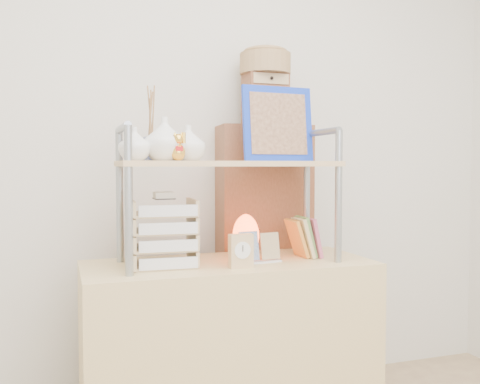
# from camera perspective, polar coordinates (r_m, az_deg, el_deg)

# --- Properties ---
(desk) EXTENTS (1.20, 0.50, 0.75)m
(desk) POSITION_cam_1_polar(r_m,az_deg,el_deg) (2.35, -1.17, -16.51)
(desk) COLOR tan
(desk) RESTS_ON ground
(cabinet) EXTENTS (0.47, 0.28, 1.35)m
(cabinet) POSITION_cam_1_polar(r_m,az_deg,el_deg) (2.71, 2.50, -7.34)
(cabinet) COLOR brown
(cabinet) RESTS_ON ground
(hutch) EXTENTS (0.90, 0.34, 0.76)m
(hutch) POSITION_cam_1_polar(r_m,az_deg,el_deg) (2.21, -3.06, 3.79)
(hutch) COLOR gray
(hutch) RESTS_ON desk
(letter_tray) EXTENTS (0.26, 0.24, 0.30)m
(letter_tray) POSITION_cam_1_polar(r_m,az_deg,el_deg) (2.16, -8.13, -4.75)
(letter_tray) COLOR tan
(letter_tray) RESTS_ON desk
(salt_lamp) EXTENTS (0.13, 0.12, 0.19)m
(salt_lamp) POSITION_cam_1_polar(r_m,az_deg,el_deg) (2.31, 0.61, -4.74)
(salt_lamp) COLOR brown
(salt_lamp) RESTS_ON desk
(desk_clock) EXTENTS (0.10, 0.05, 0.13)m
(desk_clock) POSITION_cam_1_polar(r_m,az_deg,el_deg) (2.12, 0.10, -6.30)
(desk_clock) COLOR tan
(desk_clock) RESTS_ON desk
(postcard_stand) EXTENTS (0.19, 0.08, 0.13)m
(postcard_stand) POSITION_cam_1_polar(r_m,az_deg,el_deg) (2.24, 2.10, -6.58)
(postcard_stand) COLOR white
(postcard_stand) RESTS_ON desk
(drawer_chest) EXTENTS (0.20, 0.16, 0.25)m
(drawer_chest) POSITION_cam_1_polar(r_m,az_deg,el_deg) (2.66, 2.72, 9.78)
(drawer_chest) COLOR brown
(drawer_chest) RESTS_ON cabinet
(woven_basket) EXTENTS (0.25, 0.25, 0.10)m
(woven_basket) POSITION_cam_1_polar(r_m,az_deg,el_deg) (2.69, 2.71, 13.47)
(woven_basket) COLOR olive
(woven_basket) RESTS_ON drawer_chest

